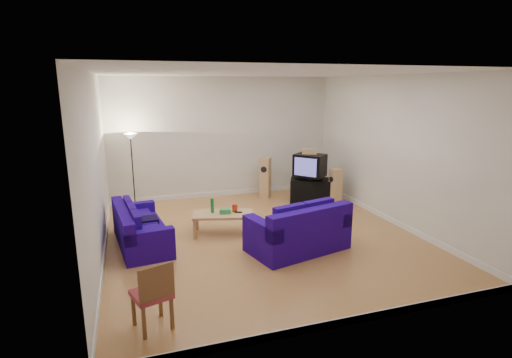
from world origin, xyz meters
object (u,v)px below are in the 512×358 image
object	(u,v)px
sofa_three_seat	(139,231)
coffee_table	(223,216)
tv_stand	(310,190)
television	(310,165)
sofa_loveseat	(299,233)

from	to	relation	value
sofa_three_seat	coffee_table	size ratio (longest dim) A/B	1.53
tv_stand	television	distance (m)	0.68
tv_stand	television	world-z (taller)	television
sofa_loveseat	tv_stand	world-z (taller)	sofa_loveseat
sofa_loveseat	tv_stand	size ratio (longest dim) A/B	1.95
coffee_table	tv_stand	bearing A→B (deg)	29.81
tv_stand	television	size ratio (longest dim) A/B	1.11
sofa_loveseat	television	bearing A→B (deg)	47.59
sofa_loveseat	coffee_table	size ratio (longest dim) A/B	1.47
sofa_three_seat	tv_stand	xyz separation A→B (m)	(4.35, 1.61, 0.03)
sofa_three_seat	coffee_table	world-z (taller)	sofa_three_seat
coffee_table	sofa_three_seat	bearing A→B (deg)	-177.65
coffee_table	tv_stand	world-z (taller)	tv_stand
sofa_three_seat	tv_stand	bearing A→B (deg)	103.26
coffee_table	television	size ratio (longest dim) A/B	1.46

